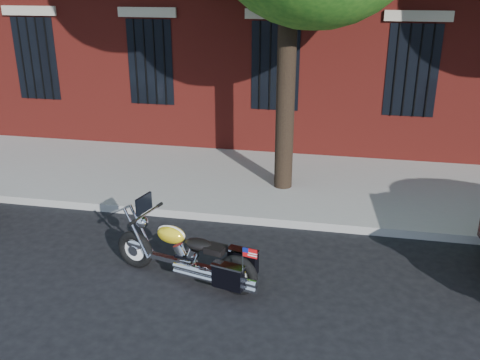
# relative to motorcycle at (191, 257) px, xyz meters

# --- Properties ---
(ground) EXTENTS (120.00, 120.00, 0.00)m
(ground) POSITION_rel_motorcycle_xyz_m (0.36, 0.73, -0.41)
(ground) COLOR black
(ground) RESTS_ON ground
(curb) EXTENTS (40.00, 0.16, 0.15)m
(curb) POSITION_rel_motorcycle_xyz_m (0.36, 2.11, -0.34)
(curb) COLOR gray
(curb) RESTS_ON ground
(sidewalk) EXTENTS (40.00, 3.60, 0.15)m
(sidewalk) POSITION_rel_motorcycle_xyz_m (0.36, 3.99, -0.34)
(sidewalk) COLOR gray
(sidewalk) RESTS_ON ground
(motorcycle) EXTENTS (2.29, 1.06, 1.21)m
(motorcycle) POSITION_rel_motorcycle_xyz_m (0.00, 0.00, 0.00)
(motorcycle) COLOR black
(motorcycle) RESTS_ON ground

